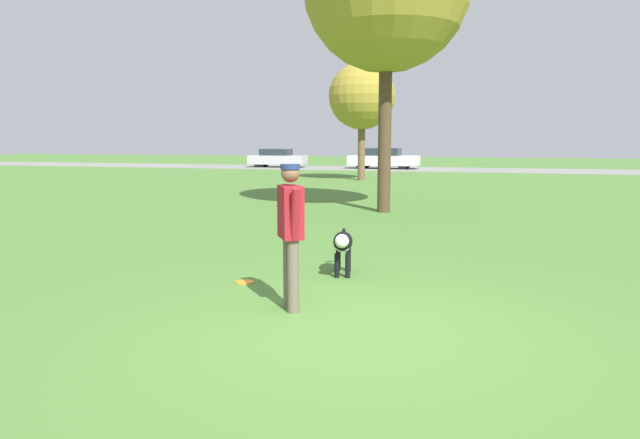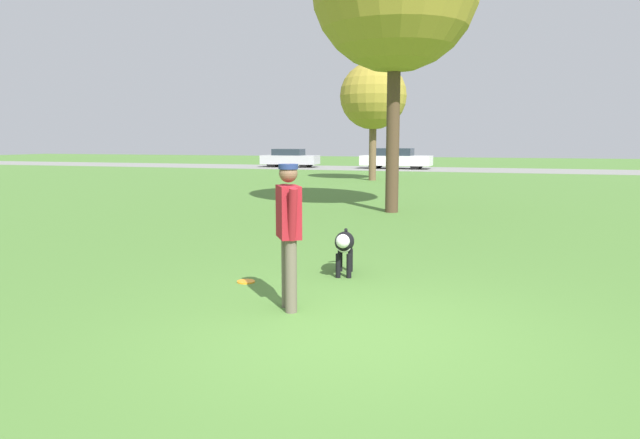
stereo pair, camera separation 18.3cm
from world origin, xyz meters
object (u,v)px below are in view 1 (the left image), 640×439
Objects in this scene: person at (291,225)px; parked_car_silver at (277,158)px; dog at (343,244)px; frisbee at (245,282)px; tree_far_left at (362,96)px; parked_car_white at (383,159)px.

parked_car_silver is (-11.99, 31.84, -0.31)m from person.
dog is 1.45m from frisbee.
parked_car_silver is (-8.38, 11.17, -3.26)m from tree_far_left.
person reaches higher than parked_car_white.
person is 21.19m from tree_far_left.
tree_far_left is at bearing 179.58° from dog.
tree_far_left is (-3.77, 18.91, 3.45)m from dog.
parked_car_white is (-0.88, 11.15, -3.22)m from tree_far_left.
parked_car_white reaches higher than dog.
person is at bearing -80.70° from parked_car_white.
tree_far_left is 14.34m from parked_car_silver.
parked_car_white is (-3.50, 30.84, 0.67)m from frisbee.
person is at bearing -80.09° from tree_far_left.
parked_car_white is at bearing 96.48° from frisbee.
parked_car_white is (-4.65, 30.06, 0.23)m from dog.
frisbee is 0.05× the size of parked_car_white.
dog is (0.16, 1.76, -0.51)m from person.
parked_car_white is (-4.49, 31.82, -0.27)m from person.
tree_far_left reaches higher than parked_car_silver.
dog is at bearing 34.42° from frisbee.
frisbee is 32.77m from parked_car_silver.
tree_far_left reaches higher than frisbee.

